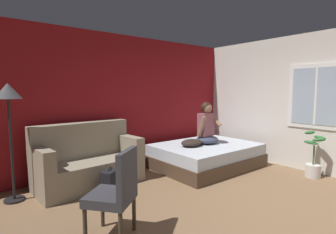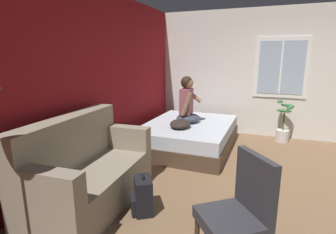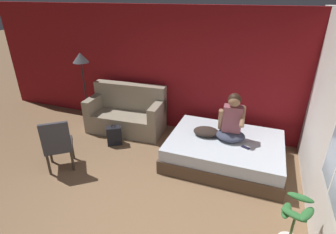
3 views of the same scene
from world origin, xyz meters
name	(u,v)px [view 1 (image 1 of 3)]	position (x,y,z in m)	size (l,w,h in m)	color
ground_plane	(257,219)	(0.00, 0.00, 0.00)	(40.00, 40.00, 0.00)	brown
wall_back_accent	(130,102)	(0.00, 3.06, 1.35)	(10.02, 0.16, 2.70)	maroon
bed	(206,156)	(1.16, 1.95, 0.24)	(2.09, 1.58, 0.48)	#4C3828
couch	(88,162)	(-1.17, 2.49, 0.39)	(1.75, 0.93, 1.04)	gray
side_chair	(116,191)	(-1.55, 0.71, 0.53)	(0.65, 0.65, 0.98)	#382D23
person_seated	(207,127)	(1.23, 2.01, 0.84)	(0.55, 0.47, 0.88)	#383D51
backpack	(110,184)	(-1.11, 1.80, 0.19)	(0.35, 0.34, 0.46)	black
throw_pillow	(192,143)	(0.78, 2.00, 0.55)	(0.48, 0.36, 0.14)	#2D231E
cell_phone	(224,143)	(1.53, 1.80, 0.48)	(0.07, 0.14, 0.01)	black
floor_lamp	(8,102)	(-2.27, 2.51, 1.43)	(0.36, 0.36, 1.70)	black
potted_plant	(313,161)	(2.21, 0.26, 0.30)	(0.39, 0.37, 0.85)	silver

